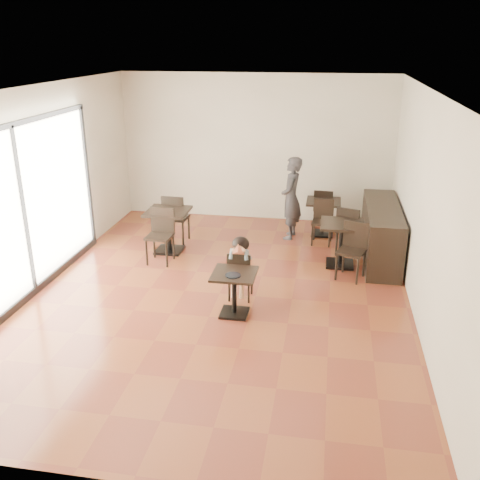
% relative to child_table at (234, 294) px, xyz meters
% --- Properties ---
extents(floor, '(6.00, 8.00, 0.01)m').
position_rel_child_table_xyz_m(floor, '(-0.36, 0.63, -0.34)').
color(floor, brown).
rests_on(floor, ground).
extents(ceiling, '(6.00, 8.00, 0.01)m').
position_rel_child_table_xyz_m(ceiling, '(-0.36, 0.63, 2.86)').
color(ceiling, white).
rests_on(ceiling, floor).
extents(wall_back, '(6.00, 0.01, 3.20)m').
position_rel_child_table_xyz_m(wall_back, '(-0.36, 4.63, 1.26)').
color(wall_back, beige).
rests_on(wall_back, floor).
extents(wall_front, '(6.00, 0.01, 3.20)m').
position_rel_child_table_xyz_m(wall_front, '(-0.36, -3.37, 1.26)').
color(wall_front, beige).
rests_on(wall_front, floor).
extents(wall_left, '(0.01, 8.00, 3.20)m').
position_rel_child_table_xyz_m(wall_left, '(-3.36, 0.63, 1.26)').
color(wall_left, beige).
rests_on(wall_left, floor).
extents(wall_right, '(0.01, 8.00, 3.20)m').
position_rel_child_table_xyz_m(wall_right, '(2.64, 0.63, 1.26)').
color(wall_right, beige).
rests_on(wall_right, floor).
extents(storefront_window, '(0.04, 4.50, 2.60)m').
position_rel_child_table_xyz_m(storefront_window, '(-3.33, 0.13, 1.06)').
color(storefront_window, white).
rests_on(storefront_window, floor).
extents(child_table, '(0.64, 0.64, 0.67)m').
position_rel_child_table_xyz_m(child_table, '(0.00, 0.00, 0.00)').
color(child_table, black).
rests_on(child_table, floor).
extents(child_chair, '(0.36, 0.36, 0.81)m').
position_rel_child_table_xyz_m(child_chair, '(0.00, 0.55, 0.07)').
color(child_chair, black).
rests_on(child_chair, floor).
extents(child, '(0.36, 0.51, 1.02)m').
position_rel_child_table_xyz_m(child, '(0.00, 0.55, 0.17)').
color(child, slate).
rests_on(child, child_chair).
extents(plate, '(0.23, 0.23, 0.01)m').
position_rel_child_table_xyz_m(plate, '(0.00, -0.10, 0.34)').
color(plate, black).
rests_on(plate, child_table).
extents(pizza_slice, '(0.24, 0.18, 0.05)m').
position_rel_child_table_xyz_m(pizza_slice, '(0.00, 0.36, 0.55)').
color(pizza_slice, tan).
rests_on(pizza_slice, child).
extents(adult_patron, '(0.45, 0.64, 1.69)m').
position_rel_child_table_xyz_m(adult_patron, '(0.55, 3.43, 0.51)').
color(adult_patron, '#35353A').
rests_on(adult_patron, floor).
extents(cafe_table_mid, '(0.97, 0.97, 0.80)m').
position_rel_child_table_xyz_m(cafe_table_mid, '(1.56, 2.14, 0.07)').
color(cafe_table_mid, black).
rests_on(cafe_table_mid, floor).
extents(cafe_table_left, '(0.82, 0.82, 0.83)m').
position_rel_child_table_xyz_m(cafe_table_left, '(-1.69, 2.27, 0.08)').
color(cafe_table_left, black).
rests_on(cafe_table_left, floor).
extents(cafe_table_back, '(0.75, 0.75, 0.74)m').
position_rel_child_table_xyz_m(cafe_table_back, '(1.20, 3.73, 0.03)').
color(cafe_table_back, black).
rests_on(cafe_table_back, floor).
extents(chair_mid_a, '(0.55, 0.55, 0.97)m').
position_rel_child_table_xyz_m(chair_mid_a, '(1.73, 2.69, 0.15)').
color(chair_mid_a, black).
rests_on(chair_mid_a, floor).
extents(chair_mid_b, '(0.55, 0.55, 0.97)m').
position_rel_child_table_xyz_m(chair_mid_b, '(1.73, 1.59, 0.15)').
color(chair_mid_b, black).
rests_on(chair_mid_b, floor).
extents(chair_left_a, '(0.47, 0.47, 1.00)m').
position_rel_child_table_xyz_m(chair_left_a, '(-1.69, 2.82, 0.16)').
color(chair_left_a, black).
rests_on(chair_left_a, floor).
extents(chair_left_b, '(0.47, 0.47, 1.00)m').
position_rel_child_table_xyz_m(chair_left_b, '(-1.69, 1.72, 0.16)').
color(chair_left_b, black).
rests_on(chair_left_b, floor).
extents(chair_back_a, '(0.43, 0.43, 0.89)m').
position_rel_child_table_xyz_m(chair_back_a, '(1.20, 4.13, 0.11)').
color(chair_back_a, black).
rests_on(chair_back_a, floor).
extents(chair_back_b, '(0.43, 0.43, 0.89)m').
position_rel_child_table_xyz_m(chair_back_b, '(1.20, 3.18, 0.11)').
color(chair_back_b, black).
rests_on(chair_back_b, floor).
extents(service_counter, '(0.60, 2.40, 1.00)m').
position_rel_child_table_xyz_m(service_counter, '(2.29, 2.63, 0.16)').
color(service_counter, black).
rests_on(service_counter, floor).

